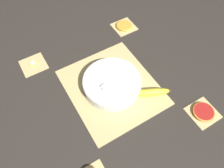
{
  "coord_description": "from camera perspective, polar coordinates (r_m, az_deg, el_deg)",
  "views": [
    {
      "loc": [
        -0.49,
        0.29,
        0.88
      ],
      "look_at": [
        0.0,
        0.0,
        0.03
      ],
      "focal_mm": 35.0,
      "sensor_mm": 36.0,
      "label": 1
    }
  ],
  "objects": [
    {
      "name": "ground_plane",
      "position": [
        1.05,
        0.0,
        -0.84
      ],
      "size": [
        6.0,
        6.0,
        0.0
      ],
      "primitive_type": "plane",
      "color": "#2D2823"
    },
    {
      "name": "bamboo_mat_center",
      "position": [
        1.05,
        0.0,
        -0.75
      ],
      "size": [
        0.45,
        0.4,
        0.01
      ],
      "color": "#D6B775",
      "rests_on": "ground_plane"
    },
    {
      "name": "coaster_mat_near_left",
      "position": [
        1.06,
        22.65,
        -6.94
      ],
      "size": [
        0.12,
        0.12,
        0.01
      ],
      "color": "#D6B775",
      "rests_on": "ground_plane"
    },
    {
      "name": "coaster_mat_near_right",
      "position": [
        1.33,
        3.17,
        14.75
      ],
      "size": [
        0.12,
        0.12,
        0.01
      ],
      "color": "#D6B775",
      "rests_on": "ground_plane"
    },
    {
      "name": "coaster_mat_far_right",
      "position": [
        1.2,
        -19.84,
        4.81
      ],
      "size": [
        0.12,
        0.12,
        0.01
      ],
      "color": "#D6B775",
      "rests_on": "ground_plane"
    },
    {
      "name": "fruit_salad_bowl",
      "position": [
        1.02,
        0.01,
        0.27
      ],
      "size": [
        0.28,
        0.28,
        0.06
      ],
      "color": "silver",
      "rests_on": "bamboo_mat_center"
    },
    {
      "name": "whole_banana",
      "position": [
        1.02,
        10.25,
        -2.15
      ],
      "size": [
        0.11,
        0.18,
        0.04
      ],
      "color": "yellow",
      "rests_on": "bamboo_mat_center"
    },
    {
      "name": "orange_slice_whole",
      "position": [
        1.32,
        3.18,
        15.01
      ],
      "size": [
        0.09,
        0.09,
        0.01
      ],
      "color": "#F9A338",
      "rests_on": "coaster_mat_near_right"
    },
    {
      "name": "banana_coin_single",
      "position": [
        1.19,
        -19.94,
        5.04
      ],
      "size": [
        0.04,
        0.04,
        0.01
      ],
      "color": "#F4EABC",
      "rests_on": "coaster_mat_far_right"
    },
    {
      "name": "grapefruit_slice",
      "position": [
        1.05,
        22.8,
        -6.72
      ],
      "size": [
        0.1,
        0.1,
        0.01
      ],
      "color": "#B2231E",
      "rests_on": "coaster_mat_near_left"
    }
  ]
}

